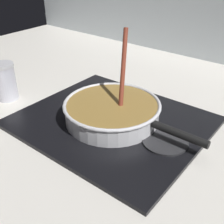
% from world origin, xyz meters
% --- Properties ---
extents(ground, '(2.40, 1.60, 0.04)m').
position_xyz_m(ground, '(0.00, 0.00, -0.02)').
color(ground, beige).
extents(backsplash_wall, '(2.40, 0.02, 0.55)m').
position_xyz_m(backsplash_wall, '(0.00, 0.79, 0.28)').
color(backsplash_wall, silver).
rests_on(backsplash_wall, ground).
extents(hob_plate, '(0.56, 0.48, 0.01)m').
position_xyz_m(hob_plate, '(-0.04, 0.06, 0.01)').
color(hob_plate, black).
rests_on(hob_plate, ground).
extents(burner_ring, '(0.18, 0.18, 0.01)m').
position_xyz_m(burner_ring, '(-0.04, 0.06, 0.02)').
color(burner_ring, '#592D0C').
rests_on(burner_ring, hob_plate).
extents(spare_burner, '(0.13, 0.13, 0.01)m').
position_xyz_m(spare_burner, '(0.15, 0.06, 0.01)').
color(spare_burner, '#262628').
rests_on(spare_burner, hob_plate).
extents(cooking_pan, '(0.46, 0.30, 0.27)m').
position_xyz_m(cooking_pan, '(-0.03, 0.06, 0.05)').
color(cooking_pan, silver).
rests_on(cooking_pan, hob_plate).
extents(condiment_jar, '(0.08, 0.08, 0.13)m').
position_xyz_m(condiment_jar, '(-0.44, -0.05, 0.07)').
color(condiment_jar, silver).
rests_on(condiment_jar, ground).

